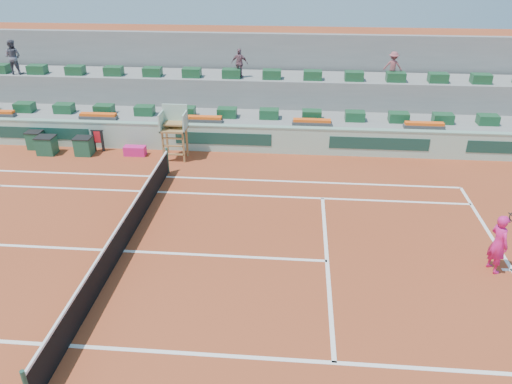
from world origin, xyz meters
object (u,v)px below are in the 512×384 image
umpire_chair (174,125)px  tennis_player (498,243)px  drink_cooler_a (84,146)px  player_bag (135,151)px

umpire_chair → tennis_player: (11.28, -7.52, -0.61)m
umpire_chair → drink_cooler_a: bearing=179.9°
umpire_chair → drink_cooler_a: (-4.25, 0.01, -1.12)m
drink_cooler_a → tennis_player: size_ratio=0.37×
player_bag → umpire_chair: (1.95, -0.14, 1.33)m
umpire_chair → drink_cooler_a: umpire_chair is taller
drink_cooler_a → umpire_chair: bearing=-0.1°
umpire_chair → tennis_player: umpire_chair is taller
drink_cooler_a → tennis_player: tennis_player is taller
player_bag → drink_cooler_a: size_ratio=1.15×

